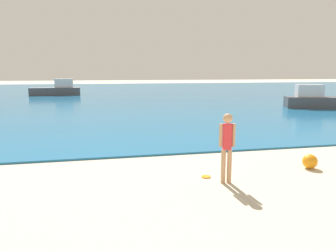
# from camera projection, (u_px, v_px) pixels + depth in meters

# --- Properties ---
(water) EXTENTS (160.00, 60.00, 0.06)m
(water) POSITION_uv_depth(u_px,v_px,m) (112.00, 93.00, 38.45)
(water) COLOR #1E6B9E
(water) RESTS_ON ground
(person_standing) EXTENTS (0.36, 0.21, 1.59)m
(person_standing) POSITION_uv_depth(u_px,v_px,m) (227.00, 144.00, 7.11)
(person_standing) COLOR tan
(person_standing) RESTS_ON ground
(frisbee) EXTENTS (0.22, 0.22, 0.03)m
(frisbee) POSITION_uv_depth(u_px,v_px,m) (206.00, 177.00, 7.64)
(frisbee) COLOR orange
(frisbee) RESTS_ON ground
(boat_near) EXTENTS (4.91, 3.04, 1.59)m
(boat_near) POSITION_uv_depth(u_px,v_px,m) (319.00, 100.00, 21.82)
(boat_near) COLOR #4C4C51
(boat_near) RESTS_ON water
(boat_far) EXTENTS (5.11, 1.78, 1.72)m
(boat_far) POSITION_uv_depth(u_px,v_px,m) (57.00, 89.00, 33.85)
(boat_far) COLOR #4C4C51
(boat_far) RESTS_ON water
(beach_ball) EXTENTS (0.38, 0.38, 0.38)m
(beach_ball) POSITION_uv_depth(u_px,v_px,m) (310.00, 161.00, 8.31)
(beach_ball) COLOR orange
(beach_ball) RESTS_ON ground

